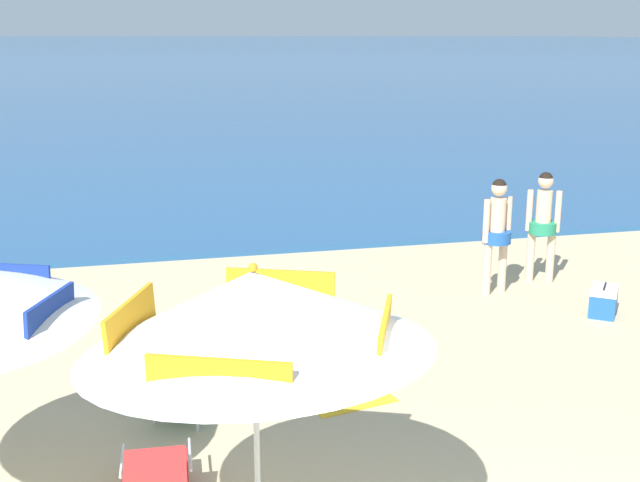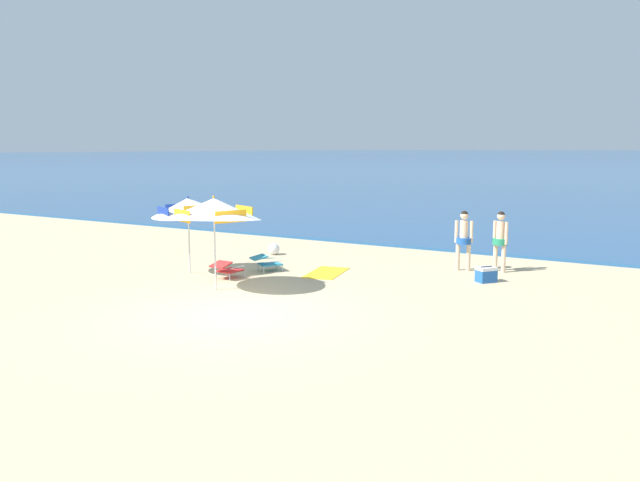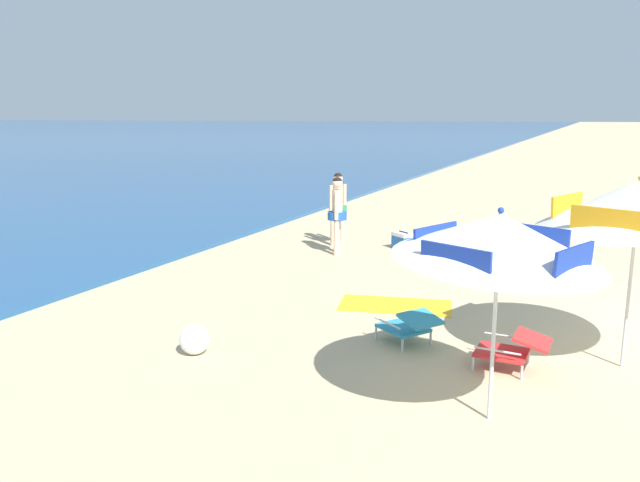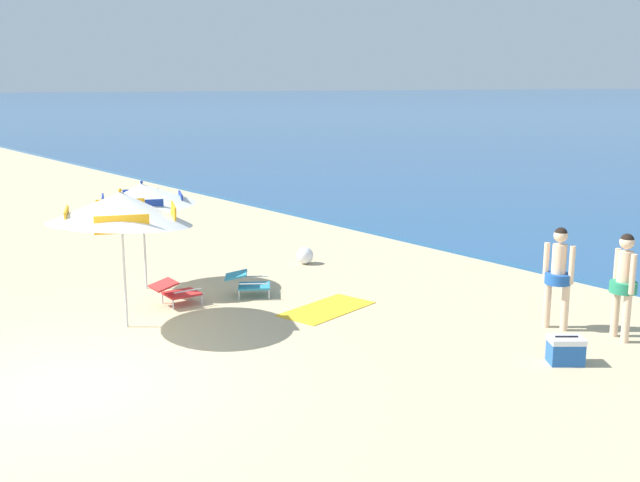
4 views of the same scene
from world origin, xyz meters
TOP-DOWN VIEW (x-y plane):
  - beach_umbrella_striped_main at (-4.00, 2.97)m, footprint 2.62×2.63m
  - beach_umbrella_striped_second at (-1.97, 1.68)m, footprint 3.07×3.08m
  - lounge_chair_under_umbrella at (-2.30, 4.29)m, footprint 0.91×0.99m
  - lounge_chair_beside_umbrella at (-2.63, 2.92)m, footprint 0.61×0.89m
  - person_standing_near_shore at (3.45, 7.66)m, footprint 0.47×0.42m
  - person_standing_beside at (2.50, 7.30)m, footprint 0.50×0.42m
  - cooler_box at (3.54, 6.06)m, footprint 0.58×0.61m
  - beach_ball at (-3.75, 6.74)m, footprint 0.39×0.39m
  - beach_towel at (-0.70, 4.96)m, footprint 1.26×1.95m

SIDE VIEW (x-z plane):
  - beach_towel at x=-0.70m, z-range 0.00..0.01m
  - beach_ball at x=-3.75m, z-range 0.00..0.39m
  - cooler_box at x=3.54m, z-range -0.01..0.42m
  - lounge_chair_beside_umbrella at x=-2.63m, z-range 0.03..0.53m
  - lounge_chair_under_umbrella at x=-2.30m, z-range 0.04..0.52m
  - person_standing_beside at x=2.50m, z-range 0.14..1.86m
  - person_standing_near_shore at x=3.45m, z-range 0.14..1.86m
  - beach_umbrella_striped_main at x=-4.00m, z-range 0.79..2.98m
  - beach_umbrella_striped_second at x=-1.97m, z-range 0.83..3.22m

